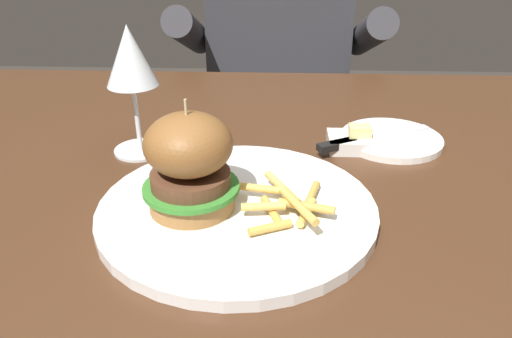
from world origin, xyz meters
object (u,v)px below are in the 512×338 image
at_px(main_plate, 237,209).
at_px(butter_dish, 359,141).
at_px(diner_person, 277,105).
at_px(table_knife, 365,140).
at_px(wine_glass, 131,62).
at_px(burger_sandwich, 189,163).
at_px(bread_plate, 391,139).

bearing_deg(main_plate, butter_dish, 48.66).
distance_m(main_plate, diner_person, 0.86).
xyz_separation_m(butter_dish, diner_person, (-0.12, 0.65, -0.19)).
distance_m(table_knife, diner_person, 0.69).
distance_m(wine_glass, diner_person, 0.77).
distance_m(table_knife, butter_dish, 0.01).
bearing_deg(butter_dish, diner_person, 100.30).
bearing_deg(diner_person, burger_sandwich, -96.37).
bearing_deg(burger_sandwich, butter_dish, 42.08).
xyz_separation_m(main_plate, bread_plate, (0.22, 0.21, -0.00)).
bearing_deg(butter_dish, bread_plate, 24.84).
bearing_deg(diner_person, bread_plate, -74.79).
bearing_deg(burger_sandwich, main_plate, 8.13).
bearing_deg(bread_plate, butter_dish, -155.16).
bearing_deg(burger_sandwich, wine_glass, 121.06).
bearing_deg(wine_glass, butter_dish, 3.98).
height_order(wine_glass, bread_plate, wine_glass).
distance_m(main_plate, bread_plate, 0.30).
distance_m(burger_sandwich, table_knife, 0.30).
bearing_deg(main_plate, table_knife, 47.33).
relative_size(main_plate, butter_dish, 3.55).
bearing_deg(bread_plate, table_knife, -152.08).
distance_m(main_plate, wine_glass, 0.26).
bearing_deg(table_knife, bread_plate, 27.92).
bearing_deg(wine_glass, main_plate, -46.91).
distance_m(wine_glass, bread_plate, 0.39).
bearing_deg(main_plate, wine_glass, 133.09).
relative_size(table_knife, diner_person, 0.15).
bearing_deg(table_knife, wine_glass, -175.91).
relative_size(bread_plate, diner_person, 0.13).
relative_size(main_plate, burger_sandwich, 2.49).
xyz_separation_m(wine_glass, butter_dish, (0.32, 0.02, -0.12)).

